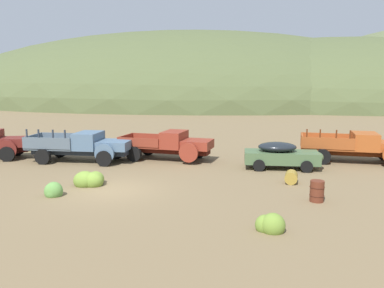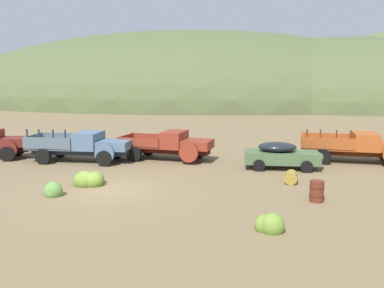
{
  "view_description": "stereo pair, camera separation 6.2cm",
  "coord_description": "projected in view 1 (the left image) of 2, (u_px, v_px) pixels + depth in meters",
  "views": [
    {
      "loc": [
        6.58,
        -17.11,
        5.19
      ],
      "look_at": [
        3.04,
        4.85,
        1.51
      ],
      "focal_mm": 36.81,
      "sensor_mm": 36.0,
      "label": 1
    },
    {
      "loc": [
        6.64,
        -17.1,
        5.19
      ],
      "look_at": [
        3.04,
        4.85,
        1.51
      ],
      "focal_mm": 36.81,
      "sensor_mm": 36.0,
      "label": 2
    }
  ],
  "objects": [
    {
      "name": "truck_oxide_orange",
      "position": [
        363.0,
        147.0,
        24.51
      ],
      "size": [
        6.66,
        2.99,
        2.16
      ],
      "rotation": [
        0.0,
        0.0,
        -0.09
      ],
      "color": "#51220D",
      "rests_on": "ground"
    },
    {
      "name": "oil_drum_by_truck",
      "position": [
        317.0,
        191.0,
        16.79
      ],
      "size": [
        0.63,
        0.63,
        0.91
      ],
      "color": "#5B2819",
      "rests_on": "ground"
    },
    {
      "name": "bush_front_left",
      "position": [
        109.0,
        150.0,
        28.05
      ],
      "size": [
        0.87,
        0.65,
        0.61
      ],
      "color": "#4C8438",
      "rests_on": "ground"
    },
    {
      "name": "ground_plane",
      "position": [
        112.0,
        190.0,
        18.54
      ],
      "size": [
        300.0,
        300.0,
        0.0
      ],
      "primitive_type": "plane",
      "color": "brown"
    },
    {
      "name": "bush_back_edge",
      "position": [
        28.0,
        149.0,
        28.8
      ],
      "size": [
        0.82,
        0.62,
        0.67
      ],
      "color": "#3D702D",
      "rests_on": "ground"
    },
    {
      "name": "bush_between_trucks",
      "position": [
        53.0,
        192.0,
        17.6
      ],
      "size": [
        0.82,
        0.74,
        0.83
      ],
      "color": "#5B8E42",
      "rests_on": "ground"
    },
    {
      "name": "bush_lone_scrub",
      "position": [
        270.0,
        225.0,
        13.52
      ],
      "size": [
        1.03,
        0.77,
        0.86
      ],
      "color": "olive",
      "rests_on": "ground"
    },
    {
      "name": "car_weathered_green",
      "position": [
        284.0,
        155.0,
        22.94
      ],
      "size": [
        4.57,
        2.07,
        1.57
      ],
      "rotation": [
        0.0,
        0.0,
        0.04
      ],
      "color": "#47603D",
      "rests_on": "ground"
    },
    {
      "name": "truck_chalk_blue",
      "position": [
        87.0,
        146.0,
        24.82
      ],
      "size": [
        6.49,
        2.66,
        2.16
      ],
      "rotation": [
        0.0,
        0.0,
        0.02
      ],
      "color": "#262D39",
      "rests_on": "ground"
    },
    {
      "name": "hill_center",
      "position": [
        185.0,
        100.0,
        97.82
      ],
      "size": [
        119.13,
        82.62,
        32.52
      ],
      "primitive_type": "ellipsoid",
      "color": "#4C5633",
      "rests_on": "ground"
    },
    {
      "name": "truck_rust_red",
      "position": [
        173.0,
        145.0,
        25.33
      ],
      "size": [
        6.16,
        3.04,
        1.89
      ],
      "rotation": [
        0.0,
        0.0,
        -0.14
      ],
      "color": "#42140D",
      "rests_on": "ground"
    },
    {
      "name": "hill_far_left",
      "position": [
        333.0,
        102.0,
        88.82
      ],
      "size": [
        104.29,
        68.56,
        28.0
      ],
      "primitive_type": "ellipsoid",
      "color": "#4C5633",
      "rests_on": "ground"
    },
    {
      "name": "oil_drum_tipped",
      "position": [
        291.0,
        177.0,
        19.79
      ],
      "size": [
        0.72,
        0.91,
        0.63
      ],
      "color": "olive",
      "rests_on": "ground"
    },
    {
      "name": "bush_near_barrel",
      "position": [
        90.0,
        180.0,
        19.43
      ],
      "size": [
        1.49,
        1.36,
        0.93
      ],
      "color": "olive",
      "rests_on": "ground"
    }
  ]
}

